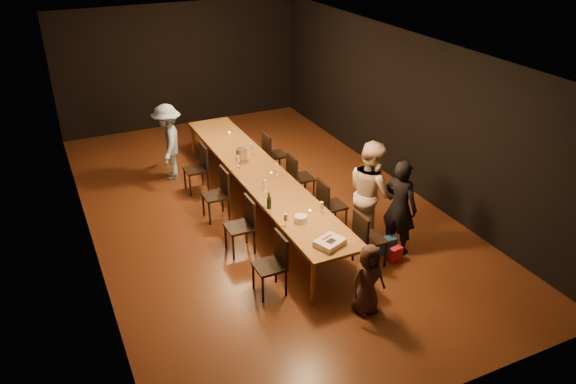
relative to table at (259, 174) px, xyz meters
name	(u,v)px	position (x,y,z in m)	size (l,w,h in m)	color
ground	(260,208)	(0.00, 0.00, -0.70)	(10.00, 10.00, 0.00)	#482512
room_shell	(257,101)	(0.00, 0.00, 1.38)	(6.04, 10.04, 3.02)	black
table	(259,174)	(0.00, 0.00, 0.00)	(0.90, 6.00, 0.75)	olive
chair_right_0	(370,238)	(0.85, -2.40, -0.24)	(0.42, 0.42, 0.93)	black
chair_right_1	(332,205)	(0.85, -1.20, -0.24)	(0.42, 0.42, 0.93)	black
chair_right_2	(301,177)	(0.85, 0.00, -0.24)	(0.42, 0.42, 0.93)	black
chair_right_3	(275,154)	(0.85, 1.20, -0.24)	(0.42, 0.42, 0.93)	black
chair_left_0	(269,265)	(-0.85, -2.40, -0.24)	(0.42, 0.42, 0.93)	black
chair_left_1	(239,226)	(-0.85, -1.20, -0.24)	(0.42, 0.42, 0.93)	black
chair_left_2	(215,195)	(-0.85, 0.00, -0.24)	(0.42, 0.42, 0.93)	black
chair_left_3	(195,169)	(-0.85, 1.20, -0.24)	(0.42, 0.42, 0.93)	black
woman_birthday	(400,207)	(1.47, -2.25, 0.10)	(0.58, 0.38, 1.60)	black
woman_tan	(371,193)	(1.22, -1.79, 0.19)	(0.87, 0.68, 1.79)	beige
man_blue	(168,142)	(-1.15, 1.99, 0.08)	(1.01, 0.58, 1.57)	#8AB1D6
child	(368,279)	(0.20, -3.34, -0.18)	(0.51, 0.33, 1.05)	#462E27
gift_bag_red	(396,255)	(1.27, -2.53, -0.58)	(0.21, 0.11, 0.25)	red
gift_bag_blue	(388,246)	(1.29, -2.29, -0.55)	(0.24, 0.16, 0.30)	#2658A5
birthday_cake	(330,243)	(-0.03, -2.68, 0.09)	(0.48, 0.44, 0.09)	white
plate_stack	(301,219)	(-0.12, -1.93, 0.10)	(0.20, 0.20, 0.11)	white
champagne_bottle	(269,200)	(-0.38, -1.33, 0.20)	(0.07, 0.07, 0.30)	black
ice_bucket	(241,154)	(-0.10, 0.63, 0.16)	(0.20, 0.20, 0.22)	#B6B6BB
wineglass_0	(286,220)	(-0.37, -1.93, 0.15)	(0.06, 0.06, 0.21)	beige
wineglass_1	(321,208)	(0.29, -1.83, 0.15)	(0.06, 0.06, 0.21)	beige
wineglass_2	(265,186)	(-0.20, -0.75, 0.15)	(0.06, 0.06, 0.21)	silver
wineglass_3	(277,170)	(0.24, -0.25, 0.15)	(0.06, 0.06, 0.21)	beige
wineglass_4	(238,161)	(-0.26, 0.39, 0.15)	(0.06, 0.06, 0.21)	silver
wineglass_5	(252,149)	(0.19, 0.82, 0.15)	(0.06, 0.06, 0.21)	silver
tealight_near	(310,211)	(0.15, -1.71, 0.06)	(0.05, 0.05, 0.03)	#B2B7B2
tealight_mid	(271,174)	(0.15, -0.20, 0.06)	(0.05, 0.05, 0.03)	#B2B7B2
tealight_far	(229,133)	(0.15, 1.98, 0.06)	(0.05, 0.05, 0.03)	#B2B7B2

